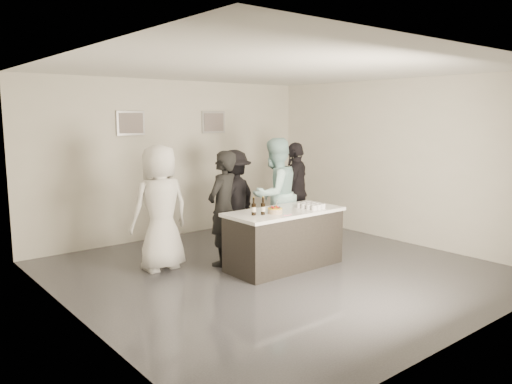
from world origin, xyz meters
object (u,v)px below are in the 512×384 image
Objects in this scene: person_main_blue at (275,195)px; bar_counter at (284,239)px; cake at (275,211)px; person_guest_back at (234,199)px; person_guest_right at (296,191)px; person_main_black at (223,208)px; person_guest_left at (160,208)px; beer_bottle_b at (263,206)px; beer_bottle_a at (254,206)px.

bar_counter is at bearing 52.23° from person_main_blue.
person_guest_back is (0.41, 1.58, -0.07)m from cake.
person_main_blue reaches higher than person_guest_right.
person_guest_back is (0.77, 0.77, -0.03)m from person_main_black.
person_main_blue reaches higher than person_guest_left.
beer_bottle_b is at bearing 3.05° from person_guest_right.
bar_counter is 1.07× the size of person_guest_back.
cake is at bearing 44.09° from person_main_blue.
person_guest_right is at bearing 40.96° from bar_counter.
bar_counter is at bearing 107.55° from person_main_black.
person_guest_left is at bearing -7.13° from person_guest_back.
person_guest_right is 1.30m from person_guest_back.
beer_bottle_a is at bearing 43.50° from person_guest_back.
bar_counter is 8.40× the size of cake.
person_guest_left reaches higher than person_guest_right.
person_guest_right is (2.94, 0.12, -0.04)m from person_guest_left.
person_guest_left is at bearing 144.22° from bar_counter.
beer_bottle_a is 0.14× the size of person_guest_right.
beer_bottle_b is at bearing 36.87° from person_main_blue.
person_guest_left is 1.04× the size of person_guest_right.
cake is (-0.28, -0.10, 0.49)m from bar_counter.
bar_counter is at bearing 9.76° from person_guest_right.
beer_bottle_b is 0.15× the size of person_guest_back.
beer_bottle_a is at bearing 153.94° from beer_bottle_b.
cake is 0.85× the size of beer_bottle_b.
person_main_blue reaches higher than person_main_black.
person_guest_left reaches higher than person_guest_back.
person_main_black is 0.92× the size of person_main_blue.
person_guest_back is (0.74, 1.49, -0.16)m from beer_bottle_a.
beer_bottle_a is 1.00× the size of beer_bottle_b.
person_main_blue reaches higher than bar_counter.
person_main_blue is 1.13× the size of person_guest_back.
person_guest_back is (-1.27, 0.26, -0.05)m from person_guest_right.
person_guest_right is at bearing 169.43° from person_main_black.
bar_counter is 1.95m from person_guest_left.
beer_bottle_a is 2.36m from person_guest_right.
person_guest_right is at bearing -177.86° from person_guest_left.
person_guest_left reaches higher than cake.
person_main_blue is 0.92m from person_guest_right.
beer_bottle_a reaches higher than cake.
person_guest_right is (2.02, 1.23, -0.11)m from beer_bottle_a.
cake is 0.12× the size of person_guest_right.
person_guest_right reaches higher than bar_counter.
person_main_black reaches higher than beer_bottle_b.
beer_bottle_b is 0.13× the size of person_main_blue.
beer_bottle_b is 1.57m from person_guest_left.
bar_counter is 7.15× the size of beer_bottle_a.
person_guest_right reaches higher than person_guest_back.
beer_bottle_a is at bearing 129.46° from person_guest_left.
person_guest_left is 2.94m from person_guest_right.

